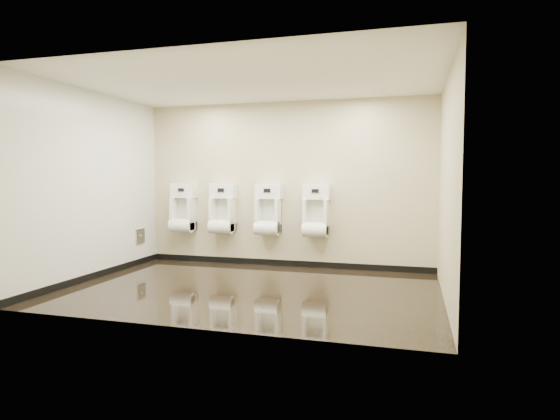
# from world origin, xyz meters

# --- Properties ---
(ground) EXTENTS (5.00, 3.50, 0.00)m
(ground) POSITION_xyz_m (0.00, 0.00, 0.00)
(ground) COLOR black
(ground) RESTS_ON ground
(ceiling) EXTENTS (5.00, 3.50, 0.00)m
(ceiling) POSITION_xyz_m (0.00, 0.00, 2.80)
(ceiling) COLOR white
(back_wall) EXTENTS (5.00, 0.02, 2.80)m
(back_wall) POSITION_xyz_m (0.00, 1.75, 1.40)
(back_wall) COLOR #C6BC93
(back_wall) RESTS_ON ground
(front_wall) EXTENTS (5.00, 0.02, 2.80)m
(front_wall) POSITION_xyz_m (0.00, -1.75, 1.40)
(front_wall) COLOR #C6BC93
(front_wall) RESTS_ON ground
(left_wall) EXTENTS (0.02, 3.50, 2.80)m
(left_wall) POSITION_xyz_m (-2.50, 0.00, 1.40)
(left_wall) COLOR #C6BC93
(left_wall) RESTS_ON ground
(right_wall) EXTENTS (0.02, 3.50, 2.80)m
(right_wall) POSITION_xyz_m (2.50, 0.00, 1.40)
(right_wall) COLOR #C6BC93
(right_wall) RESTS_ON ground
(tile_overlay_left) EXTENTS (0.01, 3.50, 2.80)m
(tile_overlay_left) POSITION_xyz_m (-2.50, 0.00, 1.40)
(tile_overlay_left) COLOR white
(tile_overlay_left) RESTS_ON ground
(skirting_back) EXTENTS (5.00, 0.02, 0.10)m
(skirting_back) POSITION_xyz_m (0.00, 1.74, 0.05)
(skirting_back) COLOR black
(skirting_back) RESTS_ON ground
(skirting_left) EXTENTS (0.02, 3.50, 0.10)m
(skirting_left) POSITION_xyz_m (-2.49, 0.00, 0.05)
(skirting_left) COLOR black
(skirting_left) RESTS_ON ground
(access_panel) EXTENTS (0.04, 0.25, 0.25)m
(access_panel) POSITION_xyz_m (-2.48, 1.20, 0.50)
(access_panel) COLOR #9E9EA3
(access_panel) RESTS_ON left_wall
(urinal_0) EXTENTS (0.46, 0.35, 0.86)m
(urinal_0) POSITION_xyz_m (-1.85, 1.60, 0.91)
(urinal_0) COLOR white
(urinal_0) RESTS_ON back_wall
(urinal_1) EXTENTS (0.46, 0.35, 0.86)m
(urinal_1) POSITION_xyz_m (-1.09, 1.60, 0.91)
(urinal_1) COLOR white
(urinal_1) RESTS_ON back_wall
(urinal_2) EXTENTS (0.46, 0.35, 0.86)m
(urinal_2) POSITION_xyz_m (-0.25, 1.60, 0.91)
(urinal_2) COLOR white
(urinal_2) RESTS_ON back_wall
(urinal_3) EXTENTS (0.46, 0.35, 0.86)m
(urinal_3) POSITION_xyz_m (0.57, 1.60, 0.91)
(urinal_3) COLOR white
(urinal_3) RESTS_ON back_wall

